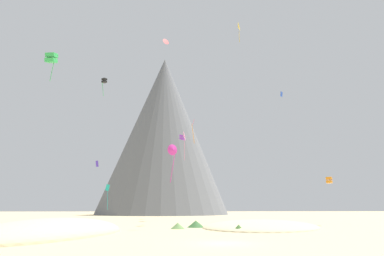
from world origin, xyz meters
name	(u,v)px	position (x,y,z in m)	size (l,w,h in m)	color
ground_plane	(222,243)	(0.00, 0.00, 0.00)	(400.00, 400.00, 0.00)	#C6B284
dune_foreground_left	(54,236)	(-15.89, 8.18, 0.00)	(22.89, 9.59, 3.51)	beige
dune_foreground_right	(261,227)	(8.69, 21.02, 0.00)	(21.96, 16.15, 2.11)	beige
bush_ridge_crest	(196,224)	(-0.53, 21.66, 0.48)	(2.49, 2.49, 0.97)	#386633
bush_far_right	(178,226)	(-3.19, 18.62, 0.40)	(1.93, 1.93, 0.80)	#668C4C
bush_near_right	(239,228)	(3.84, 12.58, 0.42)	(1.61, 1.61, 0.84)	#477238
rock_massif	(166,141)	(-6.50, 109.06, 29.24)	(71.79, 71.79, 65.58)	slate
kite_orange_low	(329,180)	(21.91, 26.35, 7.16)	(1.24, 1.25, 1.02)	orange
kite_teal_low	(107,191)	(-18.56, 50.92, 6.36)	(1.08, 0.64, 5.67)	teal
kite_green_mid	(51,58)	(-22.16, 19.35, 24.40)	(1.55, 1.65, 4.55)	green
kite_black_high	(104,81)	(-17.79, 36.30, 27.45)	(1.13, 1.13, 3.76)	black
kite_violet_mid	(182,137)	(-1.31, 58.89, 20.72)	(1.69, 1.65, 1.53)	purple
kite_blue_high	(281,94)	(22.99, 49.77, 30.14)	(0.87, 0.98, 1.26)	blue
kite_magenta_low	(173,150)	(-3.96, 18.29, 10.53)	(1.49, 1.10, 5.31)	#D1339E
kite_gold_high	(238,27)	(9.34, 34.21, 39.20)	(1.15, 1.84, 4.56)	gold
kite_rainbow_mid	(193,126)	(-0.12, 32.97, 17.54)	(0.51, 0.77, 4.64)	#E5668C
kite_indigo_low	(97,164)	(-20.31, 46.38, 12.05)	(0.67, 0.41, 1.40)	#5138B2
kite_pink_mid	(184,136)	(-1.35, 46.22, 18.35)	(0.98, 2.19, 6.54)	pink
kite_red_high	(165,42)	(-5.47, 26.28, 31.16)	(1.34, 1.17, 1.22)	red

